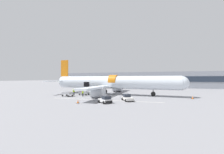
% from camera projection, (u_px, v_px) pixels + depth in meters
% --- Properties ---
extents(ground_plane, '(500.00, 500.00, 0.00)m').
position_uv_depth(ground_plane, '(114.00, 96.00, 35.13)').
color(ground_plane, gray).
extents(apron_marking_line, '(23.62, 2.04, 0.01)m').
position_uv_depth(apron_marking_line, '(103.00, 100.00, 28.12)').
color(apron_marking_line, silver).
rests_on(apron_marking_line, ground_plane).
extents(terminal_strip, '(83.72, 12.03, 7.58)m').
position_uv_depth(terminal_strip, '(138.00, 80.00, 74.19)').
color(terminal_strip, gray).
rests_on(terminal_strip, ground_plane).
extents(airplane, '(37.48, 29.22, 10.18)m').
position_uv_depth(airplane, '(112.00, 83.00, 37.90)').
color(airplane, silver).
rests_on(airplane, ground_plane).
extents(baggage_tug_lead, '(2.86, 2.70, 1.33)m').
position_uv_depth(baggage_tug_lead, '(105.00, 100.00, 24.81)').
color(baggage_tug_lead, white).
rests_on(baggage_tug_lead, ground_plane).
extents(baggage_tug_mid, '(2.88, 3.42, 1.31)m').
position_uv_depth(baggage_tug_mid, '(127.00, 98.00, 27.29)').
color(baggage_tug_mid, silver).
rests_on(baggage_tug_mid, ground_plane).
extents(baggage_cart_loading, '(3.66, 2.03, 0.91)m').
position_uv_depth(baggage_cart_loading, '(84.00, 93.00, 36.93)').
color(baggage_cart_loading, '#999BA0').
rests_on(baggage_cart_loading, ground_plane).
extents(baggage_cart_queued, '(3.65, 2.05, 1.06)m').
position_uv_depth(baggage_cart_queued, '(68.00, 94.00, 34.09)').
color(baggage_cart_queued, '#999BA0').
rests_on(baggage_cart_queued, ground_plane).
extents(ground_crew_loader_a, '(0.53, 0.53, 1.65)m').
position_uv_depth(ground_crew_loader_a, '(98.00, 92.00, 35.36)').
color(ground_crew_loader_a, '#2D2D33').
rests_on(ground_crew_loader_a, ground_plane).
extents(ground_crew_loader_b, '(0.50, 0.64, 1.83)m').
position_uv_depth(ground_crew_loader_b, '(95.00, 92.00, 33.89)').
color(ground_crew_loader_b, '#1E2338').
rests_on(ground_crew_loader_b, ground_plane).
extents(ground_crew_driver, '(0.54, 0.58, 1.75)m').
position_uv_depth(ground_crew_driver, '(74.00, 92.00, 36.46)').
color(ground_crew_driver, black).
rests_on(ground_crew_driver, ground_plane).
extents(ground_crew_supervisor, '(0.38, 0.55, 1.59)m').
position_uv_depth(ground_crew_supervisor, '(83.00, 93.00, 33.92)').
color(ground_crew_supervisor, '#2D2D33').
rests_on(ground_crew_supervisor, ground_plane).
extents(suitcase_on_tarmac_upright, '(0.39, 0.34, 0.82)m').
position_uv_depth(suitcase_on_tarmac_upright, '(93.00, 94.00, 37.09)').
color(suitcase_on_tarmac_upright, '#2D2D33').
rests_on(suitcase_on_tarmac_upright, ground_plane).
extents(safety_cone_nose, '(0.61, 0.61, 0.57)m').
position_uv_depth(safety_cone_nose, '(193.00, 98.00, 29.87)').
color(safety_cone_nose, black).
rests_on(safety_cone_nose, ground_plane).
extents(safety_cone_engine_left, '(0.55, 0.55, 0.66)m').
position_uv_depth(safety_cone_engine_left, '(78.00, 101.00, 24.64)').
color(safety_cone_engine_left, black).
rests_on(safety_cone_engine_left, ground_plane).
extents(safety_cone_wingtip, '(0.60, 0.60, 0.55)m').
position_uv_depth(safety_cone_wingtip, '(106.00, 97.00, 30.81)').
color(safety_cone_wingtip, black).
rests_on(safety_cone_wingtip, ground_plane).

